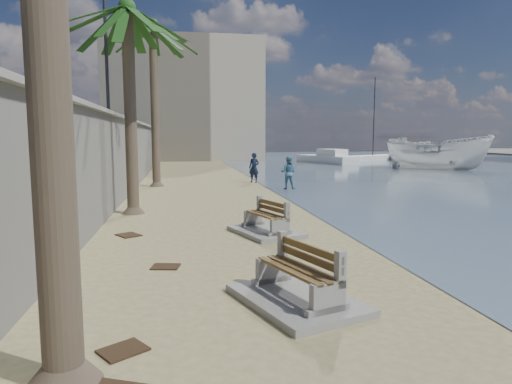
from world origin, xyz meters
TOP-DOWN VIEW (x-y plane):
  - ground_plane at (0.00, 0.00)m, footprint 140.00×140.00m
  - seawall at (-5.20, 20.00)m, footprint 0.45×70.00m
  - wall_cap at (-5.20, 20.00)m, footprint 0.80×70.00m
  - end_building at (-2.00, 52.00)m, footprint 18.00×12.00m
  - bench_near at (-0.71, 1.62)m, footprint 2.19×2.62m
  - bench_far at (-0.21, 7.04)m, footprint 2.06×2.49m
  - palm_mid at (-4.25, 11.18)m, footprint 5.00×5.00m
  - palm_back at (-3.89, 20.29)m, footprint 5.00×5.00m
  - streetlight at (-5.10, 12.00)m, footprint 0.28×0.28m
  - person_a at (1.78, 21.55)m, footprint 0.89×0.83m
  - person_b at (3.00, 17.85)m, footprint 1.13×1.03m
  - boat_cruiser at (18.82, 30.17)m, footprint 4.63×4.63m
  - yacht_near at (22.79, 41.89)m, footprint 4.73×10.25m
  - yacht_far at (12.37, 40.23)m, footprint 4.70×7.89m
  - sailboat_west at (19.68, 45.20)m, footprint 7.65×5.65m
  - debris_b at (-3.32, 0.33)m, footprint 0.71×0.68m
  - debris_c at (-4.02, 7.42)m, footprint 0.79×0.83m
  - debris_d at (-2.90, 4.09)m, footprint 0.64×0.56m

SIDE VIEW (x-z plane):
  - ground_plane at x=0.00m, z-range 0.00..0.00m
  - debris_b at x=-3.32m, z-range 0.00..0.03m
  - debris_c at x=-4.02m, z-range 0.00..0.03m
  - debris_d at x=-2.90m, z-range 0.00..0.03m
  - sailboat_west at x=19.68m, z-range -4.52..5.13m
  - yacht_near at x=22.79m, z-range -0.40..1.10m
  - yacht_far at x=12.37m, z-range -0.40..1.10m
  - bench_far at x=-0.21m, z-range -0.06..0.84m
  - bench_near at x=-0.71m, z-range -0.06..0.88m
  - person_b at x=3.00m, z-range 0.00..1.90m
  - person_a at x=1.78m, z-range 0.00..2.05m
  - boat_cruiser at x=18.82m, z-range -0.40..3.40m
  - seawall at x=-5.20m, z-range 0.00..3.50m
  - wall_cap at x=-5.20m, z-range 3.49..3.61m
  - streetlight at x=-5.10m, z-range 4.08..9.21m
  - palm_mid at x=-4.25m, z-range 3.00..10.98m
  - end_building at x=-2.00m, z-range 0.00..14.00m
  - palm_back at x=-3.89m, z-range 3.72..13.28m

